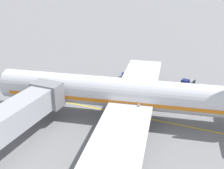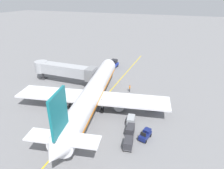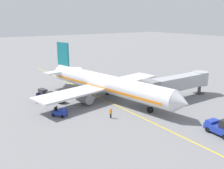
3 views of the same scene
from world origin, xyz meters
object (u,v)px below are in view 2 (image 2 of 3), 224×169
jet_bridge (64,70)px  baggage_cart_front (131,120)px  ground_crew_wing_walker (130,88)px  parked_airliner (93,93)px  baggage_tug_lead (154,105)px  baggage_cart_third_in_train (128,143)px  baggage_tug_trailing (145,135)px  pushback_tractor (113,64)px  baggage_cart_second_in_train (130,130)px

jet_bridge → baggage_cart_front: size_ratio=5.87×
ground_crew_wing_walker → parked_airliner: bearing=-118.0°
baggage_tug_lead → baggage_cart_third_in_train: bearing=-96.9°
baggage_tug_trailing → ground_crew_wing_walker: size_ratio=1.60×
parked_airliner → baggage_cart_third_in_train: parked_airliner is taller
baggage_tug_trailing → baggage_tug_lead: bearing=92.1°
parked_airliner → baggage_tug_trailing: size_ratio=13.73×
pushback_tractor → baggage_tug_lead: 25.46m
baggage_tug_lead → pushback_tractor: bearing=129.7°
ground_crew_wing_walker → baggage_cart_second_in_train: bearing=-73.3°
pushback_tractor → baggage_tug_lead: (16.25, -19.60, -0.39)m
jet_bridge → baggage_cart_second_in_train: size_ratio=5.87×
baggage_tug_trailing → baggage_cart_front: bearing=139.0°
jet_bridge → baggage_cart_third_in_train: size_ratio=5.87×
parked_airliner → jet_bridge: parked_airliner is taller
parked_airliner → baggage_cart_front: (8.86, -3.02, -2.24)m
baggage_cart_third_in_train → ground_crew_wing_walker: 18.98m
baggage_tug_lead → baggage_cart_second_in_train: baggage_tug_lead is taller
baggage_cart_third_in_train → baggage_tug_trailing: bearing=58.0°
parked_airliner → jet_bridge: bearing=144.9°
jet_bridge → baggage_cart_second_in_train: (21.68, -14.21, -2.51)m
pushback_tractor → baggage_cart_second_in_train: size_ratio=1.53×
baggage_cart_front → ground_crew_wing_walker: (-3.86, 12.44, 0.00)m
parked_airliner → baggage_cart_second_in_train: (9.53, -5.67, -2.24)m
baggage_tug_trailing → baggage_cart_second_in_train: size_ratio=0.91×
baggage_tug_lead → baggage_cart_front: bearing=-112.1°
jet_bridge → baggage_cart_second_in_train: jet_bridge is taller
pushback_tractor → baggage_cart_second_in_train: pushback_tractor is taller
baggage_cart_second_in_train → baggage_cart_third_in_train: bearing=-79.1°
baggage_tug_trailing → baggage_cart_second_in_train: (-2.53, 0.11, 0.24)m
baggage_cart_front → ground_crew_wing_walker: ground_crew_wing_walker is taller
pushback_tractor → baggage_cart_third_in_train: (14.70, -32.39, -0.15)m
baggage_cart_front → baggage_cart_third_in_train: bearing=-77.7°
pushback_tractor → ground_crew_wing_walker: pushback_tractor is taller
pushback_tractor → jet_bridge: bearing=-116.9°
pushback_tractor → baggage_tug_lead: pushback_tractor is taller
baggage_tug_lead → ground_crew_wing_walker: size_ratio=1.61×
jet_bridge → pushback_tractor: jet_bridge is taller
baggage_cart_front → ground_crew_wing_walker: bearing=107.2°
baggage_cart_front → ground_crew_wing_walker: 13.03m
baggage_tug_trailing → baggage_cart_third_in_train: size_ratio=0.91×
pushback_tractor → baggage_tug_trailing: bearing=-60.5°
jet_bridge → pushback_tractor: bearing=63.1°
baggage_cart_second_in_train → jet_bridge: bearing=146.8°
baggage_tug_lead → baggage_cart_third_in_train: baggage_tug_lead is taller
baggage_tug_lead → baggage_tug_trailing: size_ratio=1.01×
parked_airliner → pushback_tractor: size_ratio=8.20×
baggage_cart_front → baggage_cart_second_in_train: bearing=-76.0°
jet_bridge → ground_crew_wing_walker: 17.37m
parked_airliner → baggage_cart_third_in_train: 13.64m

